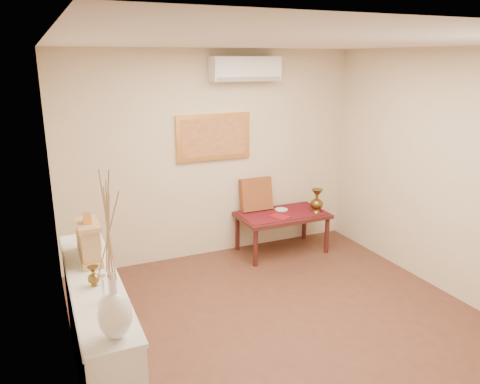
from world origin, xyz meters
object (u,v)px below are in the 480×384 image
brass_urn_tall (317,198)px  low_table (282,218)px  white_vase (110,255)px  wooden_chest (86,237)px  display_ledge (99,335)px  mantel_clock (90,242)px

brass_urn_tall → low_table: 0.54m
white_vase → brass_urn_tall: size_ratio=2.67×
brass_urn_tall → wooden_chest: (-3.09, -1.17, 0.35)m
brass_urn_tall → display_ledge: (-3.12, -1.72, -0.26)m
wooden_chest → mantel_clock: bearing=-89.9°
white_vase → mantel_clock: white_vase is taller
display_ledge → mantel_clock: mantel_clock is taller
display_ledge → white_vase: bearing=-88.2°
white_vase → mantel_clock: size_ratio=2.58×
wooden_chest → low_table: bearing=26.5°
white_vase → low_table: bearing=46.1°
mantel_clock → brass_urn_tall: bearing=24.6°
white_vase → mantel_clock: 1.22m
mantel_clock → low_table: (2.65, 1.57, -0.67)m
mantel_clock → wooden_chest: (-0.00, 0.25, -0.05)m
white_vase → low_table: (2.65, 2.75, -1.02)m
white_vase → display_ledge: white_vase is taller
brass_urn_tall → low_table: brass_urn_tall is taller
display_ledge → wooden_chest: wooden_chest is taller
white_vase → brass_urn_tall: (3.09, 2.59, -0.75)m
low_table → wooden_chest: bearing=-153.5°
low_table → white_vase: bearing=-133.9°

